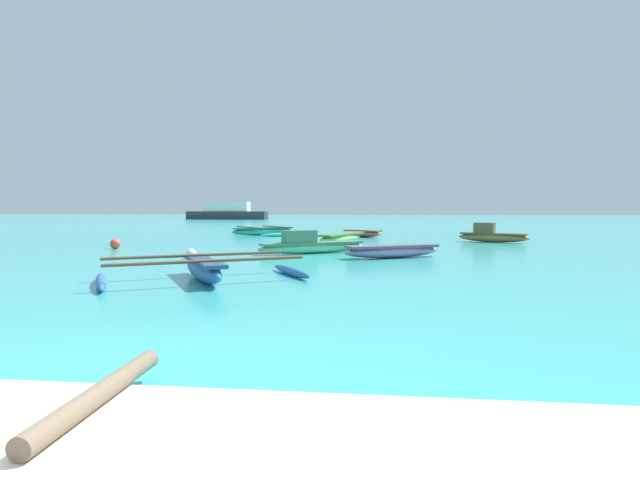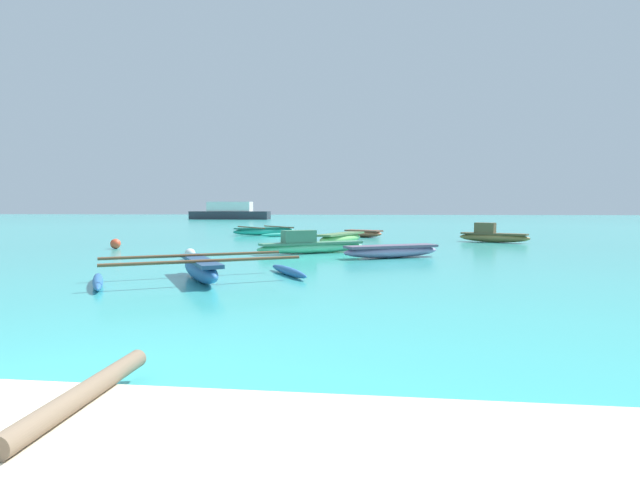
# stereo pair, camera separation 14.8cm
# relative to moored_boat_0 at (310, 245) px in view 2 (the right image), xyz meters

# --- Properties ---
(moored_boat_0) EXTENTS (3.82, 2.70, 0.82)m
(moored_boat_0) POSITION_rel_moored_boat_0_xyz_m (0.00, 0.00, 0.00)
(moored_boat_0) COLOR #6AD397
(moored_boat_0) RESTS_ON ground_plane
(moored_boat_1) EXTENTS (4.88, 4.16, 0.53)m
(moored_boat_1) POSITION_rel_moored_boat_0_xyz_m (-1.48, -6.82, -0.05)
(moored_boat_1) COLOR #2C65A5
(moored_boat_1) RESTS_ON ground_plane
(moored_boat_2) EXTENTS (3.12, 2.02, 0.91)m
(moored_boat_2) POSITION_rel_moored_boat_0_xyz_m (7.66, 6.71, 0.03)
(moored_boat_2) COLOR olive
(moored_boat_2) RESTS_ON ground_plane
(moored_boat_3) EXTENTS (3.30, 2.20, 0.41)m
(moored_boat_3) POSITION_rel_moored_boat_0_xyz_m (2.82, -1.24, -0.06)
(moored_boat_3) COLOR #9680AA
(moored_boat_3) RESTS_ON ground_plane
(moored_boat_4) EXTENTS (2.33, 1.78, 0.39)m
(moored_boat_4) POSITION_rel_moored_boat_0_xyz_m (1.56, 10.16, -0.07)
(moored_boat_4) COLOR #C36744
(moored_boat_4) RESTS_ON ground_plane
(moored_boat_5) EXTENTS (2.10, 3.93, 0.49)m
(moored_boat_5) POSITION_rel_moored_boat_0_xyz_m (0.74, 4.69, -0.02)
(moored_boat_5) COLOR #88CE70
(moored_boat_5) RESTS_ON ground_plane
(moored_boat_6) EXTENTS (4.26, 4.45, 0.51)m
(moored_boat_6) POSITION_rel_moored_boat_0_xyz_m (-4.34, 11.57, -0.05)
(moored_boat_6) COLOR teal
(moored_boat_6) RESTS_ON ground_plane
(mooring_buoy_1) EXTENTS (0.33, 0.33, 0.33)m
(mooring_buoy_1) POSITION_rel_moored_boat_0_xyz_m (-3.43, -2.44, -0.12)
(mooring_buoy_1) COLOR white
(mooring_buoy_1) RESTS_ON ground_plane
(mooring_buoy_2) EXTENTS (0.39, 0.39, 0.39)m
(mooring_buoy_2) POSITION_rel_moored_boat_0_xyz_m (-7.84, 1.03, -0.09)
(mooring_buoy_2) COLOR #E54C2D
(mooring_buoy_2) RESTS_ON ground_plane
(driftwood_0) EXTENTS (0.20, 1.77, 0.16)m
(driftwood_0) POSITION_rel_moored_boat_0_xyz_m (0.25, -13.91, -0.09)
(driftwood_0) COLOR #75604C
(driftwood_0) RESTS_ON beach_strip
(distant_ferry) EXTENTS (11.45, 2.52, 2.52)m
(distant_ferry) POSITION_rel_moored_boat_0_xyz_m (-19.04, 52.47, 0.74)
(distant_ferry) COLOR #2D333D
(distant_ferry) RESTS_ON ground_plane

